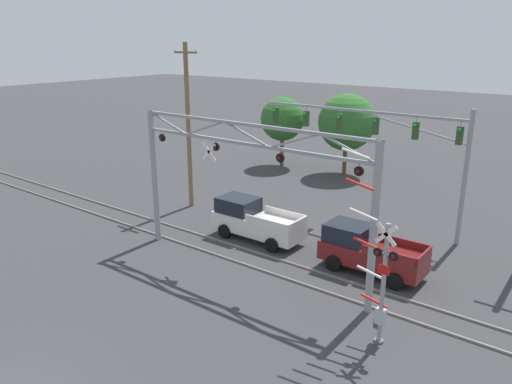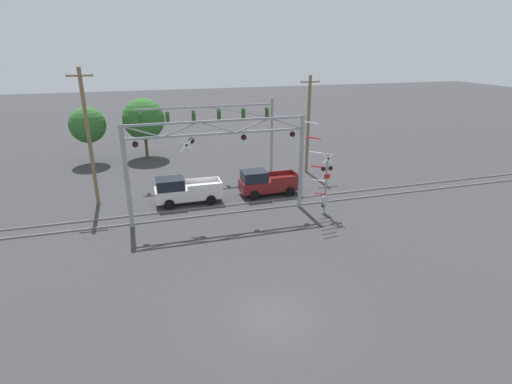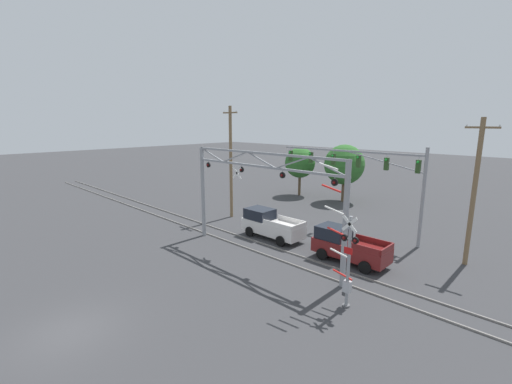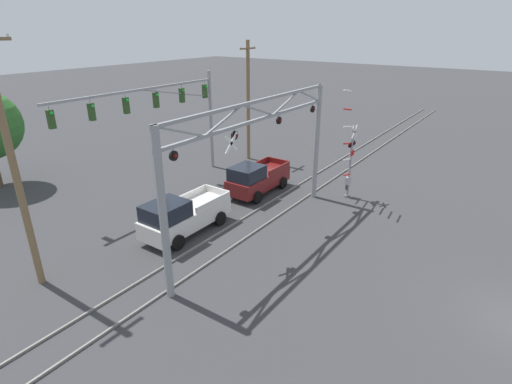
% 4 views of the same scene
% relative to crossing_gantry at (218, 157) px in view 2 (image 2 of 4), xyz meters
% --- Properties ---
extents(ground_plane, '(200.00, 200.00, 0.00)m').
position_rel_crossing_gantry_xyz_m(ground_plane, '(0.01, -11.84, -4.41)').
color(ground_plane, '#38383A').
extents(rail_track_near, '(80.00, 0.08, 0.10)m').
position_rel_crossing_gantry_xyz_m(rail_track_near, '(0.01, 0.28, -4.36)').
color(rail_track_near, gray).
rests_on(rail_track_near, ground_plane).
extents(rail_track_far, '(80.00, 0.08, 0.10)m').
position_rel_crossing_gantry_xyz_m(rail_track_far, '(0.01, 1.72, -4.36)').
color(rail_track_far, gray).
rests_on(rail_track_far, ground_plane).
extents(crossing_gantry, '(12.55, 0.31, 6.93)m').
position_rel_crossing_gantry_xyz_m(crossing_gantry, '(0.00, 0.00, 0.00)').
color(crossing_gantry, gray).
rests_on(crossing_gantry, ground_plane).
extents(crossing_signal_mast, '(2.29, 0.35, 6.88)m').
position_rel_crossing_gantry_xyz_m(crossing_signal_mast, '(7.22, -1.73, -2.02)').
color(crossing_signal_mast, gray).
rests_on(crossing_signal_mast, ground_plane).
extents(traffic_signal_span, '(12.36, 0.39, 7.11)m').
position_rel_crossing_gantry_xyz_m(traffic_signal_span, '(3.07, 9.08, 0.73)').
color(traffic_signal_span, gray).
rests_on(traffic_signal_span, ground_plane).
extents(pickup_truck_lead, '(5.09, 2.07, 2.10)m').
position_rel_crossing_gantry_xyz_m(pickup_truck_lead, '(-2.11, 3.26, -3.38)').
color(pickup_truck_lead, silver).
rests_on(pickup_truck_lead, ground_plane).
extents(pickup_truck_following, '(4.80, 2.07, 2.10)m').
position_rel_crossing_gantry_xyz_m(pickup_truck_following, '(4.49, 3.27, -3.38)').
color(pickup_truck_following, maroon).
rests_on(pickup_truck_following, ground_plane).
extents(utility_pole_left, '(1.80, 0.28, 10.19)m').
position_rel_crossing_gantry_xyz_m(utility_pole_left, '(-8.62, 5.11, 0.83)').
color(utility_pole_left, brown).
rests_on(utility_pole_left, ground_plane).
extents(utility_pole_right, '(1.80, 0.28, 9.07)m').
position_rel_crossing_gantry_xyz_m(utility_pole_right, '(10.14, 8.02, 0.27)').
color(utility_pole_right, brown).
rests_on(utility_pole_right, ground_plane).
extents(background_tree_beyond_span, '(4.41, 4.41, 6.37)m').
position_rel_crossing_gantry_xyz_m(background_tree_beyond_span, '(-4.42, 18.08, -0.25)').
color(background_tree_beyond_span, brown).
rests_on(background_tree_beyond_span, ground_plane).
extents(background_tree_far_left_verge, '(3.63, 3.63, 5.79)m').
position_rel_crossing_gantry_xyz_m(background_tree_far_left_verge, '(-9.97, 17.40, -0.45)').
color(background_tree_far_left_verge, brown).
rests_on(background_tree_far_left_verge, ground_plane).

